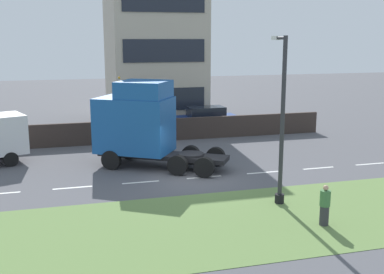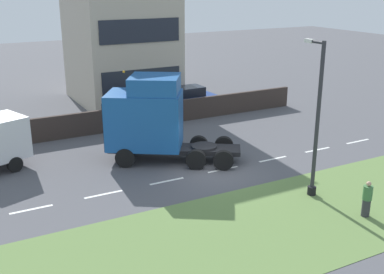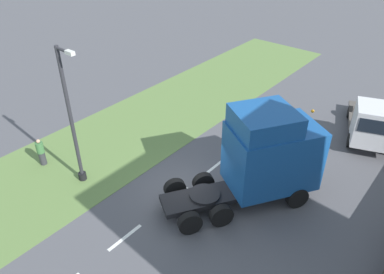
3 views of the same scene
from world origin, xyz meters
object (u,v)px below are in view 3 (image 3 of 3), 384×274
(flatbed_truck, at_px, (374,124))
(lamp_post, at_px, (73,127))
(lorry_cab, at_px, (266,156))
(pedestrian, at_px, (41,152))

(flatbed_truck, relative_size, lamp_post, 0.91)
(flatbed_truck, distance_m, lamp_post, 15.91)
(lorry_cab, height_order, pedestrian, lorry_cab)
(lorry_cab, xyz_separation_m, flatbed_truck, (2.53, 7.59, -0.89))
(flatbed_truck, relative_size, pedestrian, 4.05)
(lorry_cab, distance_m, flatbed_truck, 8.05)
(lamp_post, relative_size, pedestrian, 4.46)
(lorry_cab, relative_size, lamp_post, 1.01)
(flatbed_truck, bearing_deg, lamp_post, 30.79)
(flatbed_truck, bearing_deg, lorry_cab, 51.69)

